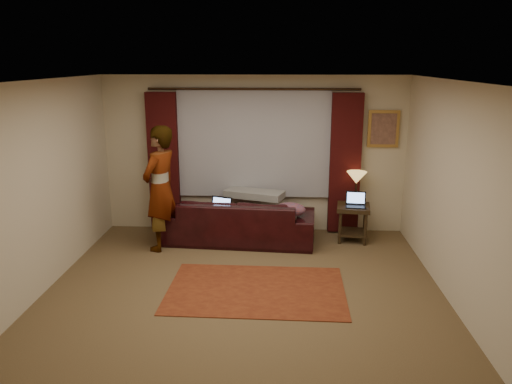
% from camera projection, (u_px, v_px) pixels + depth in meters
% --- Properties ---
extents(floor, '(5.00, 5.00, 0.01)m').
position_uv_depth(floor, '(243.00, 294.00, 6.23)').
color(floor, brown).
rests_on(floor, ground).
extents(ceiling, '(5.00, 5.00, 0.02)m').
position_uv_depth(ceiling, '(242.00, 81.00, 5.56)').
color(ceiling, silver).
rests_on(ceiling, ground).
extents(wall_back, '(5.00, 0.02, 2.60)m').
position_uv_depth(wall_back, '(254.00, 155.00, 8.31)').
color(wall_back, beige).
rests_on(wall_back, ground).
extents(wall_front, '(5.00, 0.02, 2.60)m').
position_uv_depth(wall_front, '(215.00, 286.00, 3.48)').
color(wall_front, beige).
rests_on(wall_front, ground).
extents(wall_left, '(0.02, 5.00, 2.60)m').
position_uv_depth(wall_left, '(36.00, 191.00, 6.02)').
color(wall_left, beige).
rests_on(wall_left, ground).
extents(wall_right, '(0.02, 5.00, 2.60)m').
position_uv_depth(wall_right, '(457.00, 196.00, 5.77)').
color(wall_right, beige).
rests_on(wall_right, ground).
extents(sheer_curtain, '(2.50, 0.05, 1.80)m').
position_uv_depth(sheer_curtain, '(254.00, 143.00, 8.20)').
color(sheer_curtain, '#9A9AA2').
rests_on(sheer_curtain, wall_back).
extents(drape_left, '(0.50, 0.14, 2.30)m').
position_uv_depth(drape_left, '(164.00, 162.00, 8.31)').
color(drape_left, '#340A0A').
rests_on(drape_left, floor).
extents(drape_right, '(0.50, 0.14, 2.30)m').
position_uv_depth(drape_right, '(345.00, 164.00, 8.16)').
color(drape_right, '#340A0A').
rests_on(drape_right, floor).
extents(curtain_rod, '(0.04, 0.04, 3.40)m').
position_uv_depth(curtain_rod, '(254.00, 89.00, 7.93)').
color(curtain_rod, black).
rests_on(curtain_rod, wall_back).
extents(picture_frame, '(0.50, 0.04, 0.60)m').
position_uv_depth(picture_frame, '(383.00, 129.00, 8.06)').
color(picture_frame, '#B1823D').
rests_on(picture_frame, wall_back).
extents(sofa, '(2.46, 1.20, 0.96)m').
position_uv_depth(sofa, '(239.00, 212.00, 7.94)').
color(sofa, black).
rests_on(sofa, floor).
extents(throw_blanket, '(1.02, 0.66, 0.11)m').
position_uv_depth(throw_blanket, '(254.00, 178.00, 8.05)').
color(throw_blanket, gray).
rests_on(throw_blanket, sofa).
extents(clothing_pile, '(0.55, 0.45, 0.21)m').
position_uv_depth(clothing_pile, '(290.00, 210.00, 7.68)').
color(clothing_pile, '#6D3F51').
rests_on(clothing_pile, sofa).
extents(laptop_sofa, '(0.45, 0.47, 0.25)m').
position_uv_depth(laptop_sofa, '(218.00, 207.00, 7.79)').
color(laptop_sofa, black).
rests_on(laptop_sofa, sofa).
extents(area_rug, '(2.26, 1.53, 0.01)m').
position_uv_depth(area_rug, '(256.00, 290.00, 6.33)').
color(area_rug, maroon).
rests_on(area_rug, floor).
extents(end_table, '(0.57, 0.57, 0.59)m').
position_uv_depth(end_table, '(353.00, 223.00, 8.00)').
color(end_table, black).
rests_on(end_table, floor).
extents(tiffany_lamp, '(0.36, 0.36, 0.51)m').
position_uv_depth(tiffany_lamp, '(356.00, 187.00, 8.02)').
color(tiffany_lamp, '#9D9245').
rests_on(tiffany_lamp, end_table).
extents(laptop_table, '(0.35, 0.37, 0.23)m').
position_uv_depth(laptop_table, '(356.00, 200.00, 7.82)').
color(laptop_table, black).
rests_on(laptop_table, end_table).
extents(person, '(0.73, 0.73, 1.90)m').
position_uv_depth(person, '(160.00, 189.00, 7.51)').
color(person, gray).
rests_on(person, floor).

